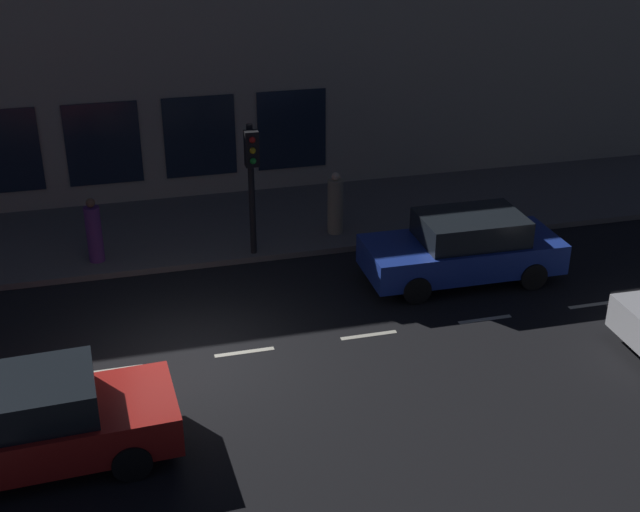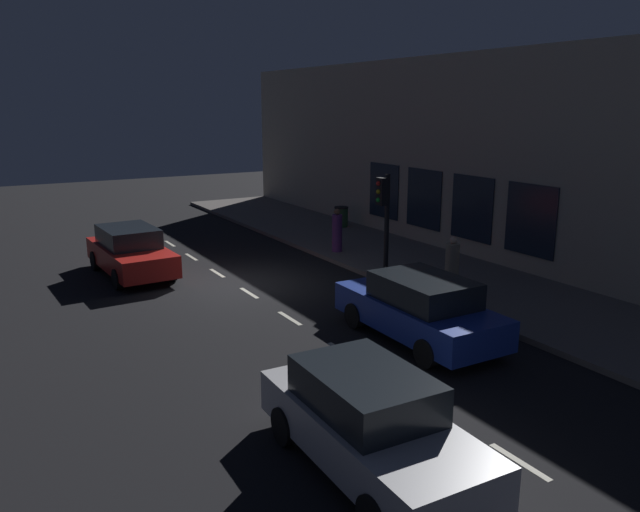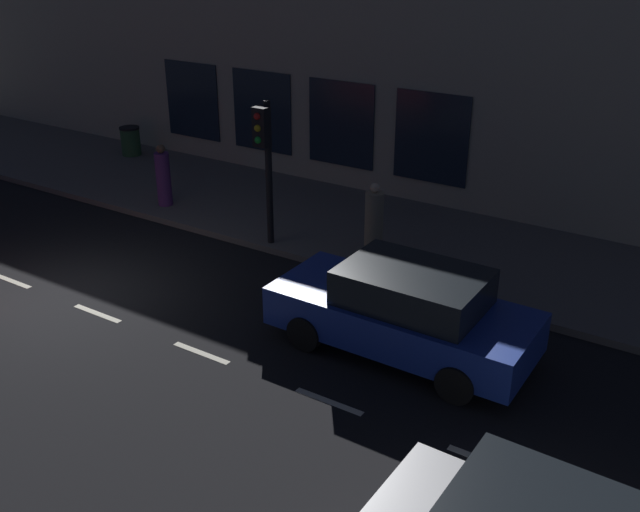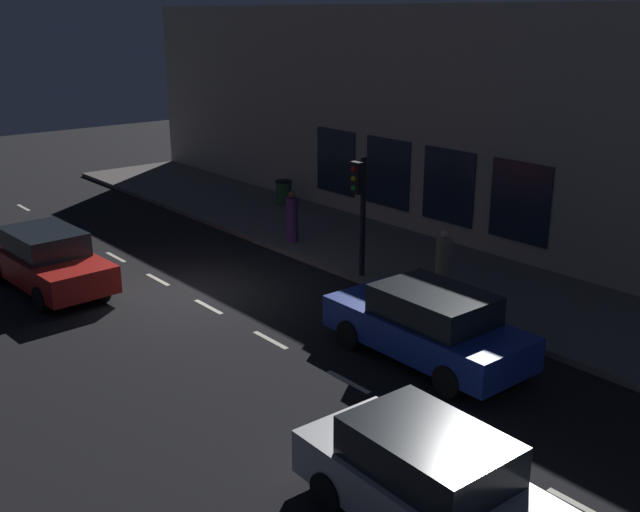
% 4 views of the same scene
% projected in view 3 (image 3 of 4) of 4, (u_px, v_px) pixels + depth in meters
% --- Properties ---
extents(ground_plane, '(60.00, 60.00, 0.00)m').
position_uv_depth(ground_plane, '(62.00, 300.00, 14.25)').
color(ground_plane, black).
extents(sidewalk, '(4.50, 32.00, 0.15)m').
position_uv_depth(sidewalk, '(254.00, 203.00, 19.01)').
color(sidewalk, '#5B5654').
rests_on(sidewalk, ground).
extents(building_facade, '(0.65, 32.00, 7.22)m').
position_uv_depth(building_facade, '(306.00, 52.00, 19.48)').
color(building_facade, '#B2A893').
rests_on(building_facade, ground).
extents(lane_centre_line, '(0.12, 27.20, 0.01)m').
position_uv_depth(lane_centre_line, '(97.00, 313.00, 13.76)').
color(lane_centre_line, beige).
rests_on(lane_centre_line, ground).
extents(traffic_light, '(0.50, 0.32, 3.25)m').
position_uv_depth(traffic_light, '(265.00, 150.00, 15.47)').
color(traffic_light, black).
rests_on(traffic_light, sidewalk).
extents(parked_car_0, '(2.00, 4.54, 1.58)m').
position_uv_depth(parked_car_0, '(404.00, 311.00, 12.24)').
color(parked_car_0, '#1E389E').
rests_on(parked_car_0, ground).
extents(pedestrian_0, '(0.42, 0.42, 1.60)m').
position_uv_depth(pedestrian_0, '(163.00, 178.00, 18.38)').
color(pedestrian_0, '#5B2D70').
rests_on(pedestrian_0, sidewalk).
extents(pedestrian_1, '(0.54, 0.54, 1.63)m').
position_uv_depth(pedestrian_1, '(374.00, 222.00, 15.60)').
color(pedestrian_1, gray).
rests_on(pedestrian_1, sidewalk).
extents(trash_bin, '(0.62, 0.62, 0.88)m').
position_uv_depth(trash_bin, '(131.00, 141.00, 22.54)').
color(trash_bin, '#2D5633').
rests_on(trash_bin, sidewalk).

